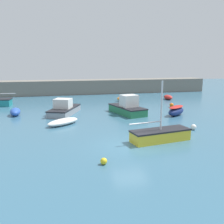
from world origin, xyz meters
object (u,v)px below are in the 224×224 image
(dinghy_near_pier, at_px, (168,97))
(rowboat_blue_near, at_px, (63,122))
(mooring_buoy_orange, at_px, (172,105))
(motorboat_grey_hull, at_px, (64,109))
(rowboat_with_red_cover, at_px, (176,111))
(rowboat_white_midwater, at_px, (127,98))
(fishing_dinghy_green, at_px, (15,112))
(motorboat_with_cabin, at_px, (128,108))
(sailboat_twin_hulled, at_px, (160,135))
(mooring_buoy_white, at_px, (194,127))
(mooring_buoy_yellow, at_px, (104,161))

(dinghy_near_pier, relative_size, rowboat_blue_near, 0.60)
(dinghy_near_pier, distance_m, rowboat_blue_near, 20.90)
(dinghy_near_pier, height_order, mooring_buoy_orange, dinghy_near_pier)
(dinghy_near_pier, bearing_deg, rowboat_blue_near, -54.52)
(motorboat_grey_hull, bearing_deg, dinghy_near_pier, -42.11)
(rowboat_with_red_cover, distance_m, rowboat_white_midwater, 11.61)
(fishing_dinghy_green, bearing_deg, motorboat_grey_hull, 79.98)
(motorboat_with_cabin, xyz_separation_m, sailboat_twin_hulled, (-0.48, -10.12, -0.25))
(mooring_buoy_white, relative_size, mooring_buoy_yellow, 1.22)
(rowboat_with_red_cover, distance_m, sailboat_twin_hulled, 9.81)
(sailboat_twin_hulled, height_order, mooring_buoy_orange, sailboat_twin_hulled)
(rowboat_blue_near, xyz_separation_m, mooring_buoy_white, (11.12, -4.44, -0.05))
(fishing_dinghy_green, height_order, mooring_buoy_white, fishing_dinghy_green)
(dinghy_near_pier, xyz_separation_m, mooring_buoy_orange, (-2.50, -6.26, -0.09))
(fishing_dinghy_green, xyz_separation_m, mooring_buoy_yellow, (6.93, -15.49, -0.22))
(mooring_buoy_white, bearing_deg, motorboat_grey_hull, 139.02)
(rowboat_with_red_cover, relative_size, mooring_buoy_white, 6.28)
(rowboat_blue_near, bearing_deg, motorboat_grey_hull, -130.64)
(rowboat_with_red_cover, height_order, mooring_buoy_orange, rowboat_with_red_cover)
(motorboat_grey_hull, height_order, mooring_buoy_yellow, motorboat_grey_hull)
(mooring_buoy_yellow, xyz_separation_m, mooring_buoy_orange, (12.38, 16.20, 0.07))
(dinghy_near_pier, relative_size, rowboat_with_red_cover, 0.70)
(sailboat_twin_hulled, relative_size, rowboat_blue_near, 1.41)
(rowboat_white_midwater, relative_size, fishing_dinghy_green, 1.46)
(rowboat_blue_near, relative_size, mooring_buoy_yellow, 8.87)
(rowboat_with_red_cover, xyz_separation_m, rowboat_white_midwater, (-2.35, 11.37, -0.14))
(mooring_buoy_white, xyz_separation_m, mooring_buoy_orange, (3.18, 10.62, 0.03))
(rowboat_with_red_cover, relative_size, mooring_buoy_orange, 5.65)
(fishing_dinghy_green, distance_m, mooring_buoy_white, 18.93)
(rowboat_white_midwater, bearing_deg, mooring_buoy_white, -100.26)
(motorboat_grey_hull, relative_size, mooring_buoy_white, 11.87)
(rowboat_with_red_cover, bearing_deg, mooring_buoy_yellow, 10.01)
(dinghy_near_pier, relative_size, fishing_dinghy_green, 0.87)
(motorboat_with_cabin, bearing_deg, motorboat_grey_hull, 63.90)
(dinghy_near_pier, height_order, rowboat_with_red_cover, rowboat_with_red_cover)
(dinghy_near_pier, xyz_separation_m, mooring_buoy_yellow, (-14.88, -22.45, -0.16))
(mooring_buoy_white, xyz_separation_m, mooring_buoy_yellow, (-9.20, -5.58, -0.04))
(rowboat_with_red_cover, distance_m, rowboat_blue_near, 12.56)
(rowboat_white_midwater, distance_m, mooring_buoy_yellow, 24.25)
(mooring_buoy_white, bearing_deg, dinghy_near_pier, 71.40)
(motorboat_grey_hull, xyz_separation_m, dinghy_near_pier, (16.46, 7.51, -0.25))
(motorboat_grey_hull, height_order, mooring_buoy_white, motorboat_grey_hull)
(mooring_buoy_yellow, bearing_deg, dinghy_near_pier, 56.47)
(rowboat_with_red_cover, bearing_deg, rowboat_white_midwater, -115.65)
(motorboat_with_cabin, distance_m, rowboat_with_red_cover, 5.44)
(motorboat_grey_hull, bearing_deg, fishing_dinghy_green, 107.63)
(sailboat_twin_hulled, xyz_separation_m, mooring_buoy_yellow, (-5.03, -3.34, -0.28))
(motorboat_grey_hull, distance_m, sailboat_twin_hulled, 13.36)
(dinghy_near_pier, distance_m, mooring_buoy_white, 17.80)
(sailboat_twin_hulled, height_order, rowboat_blue_near, sailboat_twin_hulled)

